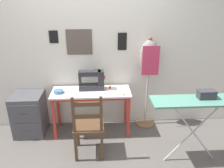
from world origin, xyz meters
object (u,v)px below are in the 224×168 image
(ironing_board, at_px, (198,104))
(filing_cabinet, at_px, (30,114))
(fabric_bowl, at_px, (58,91))
(dress_form, at_px, (149,63))
(storage_box, at_px, (207,94))
(thread_spool_mid_table, at_px, (110,87))
(thread_spool_near_machine, at_px, (107,88))
(scissors, at_px, (125,94))
(wooden_chair, at_px, (89,126))
(sewing_machine, at_px, (93,81))

(ironing_board, bearing_deg, filing_cabinet, 161.06)
(fabric_bowl, xyz_separation_m, dress_form, (1.38, 0.19, 0.35))
(storage_box, bearing_deg, ironing_board, -163.84)
(fabric_bowl, height_order, thread_spool_mid_table, fabric_bowl)
(thread_spool_near_machine, height_order, dress_form, dress_form)
(scissors, distance_m, wooden_chair, 0.71)
(scissors, bearing_deg, dress_form, 37.78)
(wooden_chair, distance_m, storage_box, 1.54)
(sewing_machine, xyz_separation_m, wooden_chair, (-0.06, -0.63, -0.40))
(thread_spool_near_machine, bearing_deg, scissors, -39.01)
(sewing_machine, height_order, dress_form, dress_form)
(scissors, height_order, dress_form, dress_form)
(sewing_machine, height_order, fabric_bowl, sewing_machine)
(sewing_machine, bearing_deg, thread_spool_near_machine, -7.43)
(sewing_machine, height_order, storage_box, sewing_machine)
(fabric_bowl, relative_size, dress_form, 0.10)
(sewing_machine, distance_m, thread_spool_near_machine, 0.25)
(sewing_machine, relative_size, thread_spool_near_machine, 9.38)
(dress_form, bearing_deg, thread_spool_near_machine, -170.34)
(thread_spool_near_machine, distance_m, thread_spool_mid_table, 0.06)
(sewing_machine, distance_m, dress_form, 0.90)
(thread_spool_near_machine, relative_size, wooden_chair, 0.04)
(thread_spool_near_machine, height_order, wooden_chair, wooden_chair)
(thread_spool_mid_table, bearing_deg, filing_cabinet, -178.08)
(thread_spool_near_machine, relative_size, storage_box, 0.20)
(thread_spool_near_machine, height_order, ironing_board, ironing_board)
(sewing_machine, bearing_deg, filing_cabinet, -177.80)
(wooden_chair, bearing_deg, filing_cabinet, 147.99)
(fabric_bowl, bearing_deg, dress_form, 8.07)
(fabric_bowl, height_order, scissors, fabric_bowl)
(storage_box, bearing_deg, dress_form, 120.92)
(scissors, xyz_separation_m, dress_form, (0.40, 0.31, 0.37))
(fabric_bowl, relative_size, thread_spool_near_machine, 3.36)
(sewing_machine, distance_m, fabric_bowl, 0.54)
(scissors, height_order, thread_spool_near_machine, thread_spool_near_machine)
(sewing_machine, relative_size, storage_box, 1.83)
(fabric_bowl, xyz_separation_m, filing_cabinet, (-0.50, 0.07, -0.40))
(wooden_chair, height_order, storage_box, storage_box)
(fabric_bowl, height_order, dress_form, dress_form)
(ironing_board, bearing_deg, wooden_chair, 171.88)
(sewing_machine, distance_m, wooden_chair, 0.75)
(fabric_bowl, distance_m, thread_spool_mid_table, 0.78)
(thread_spool_mid_table, xyz_separation_m, ironing_board, (1.02, -0.83, 0.11))
(fabric_bowl, xyz_separation_m, scissors, (0.97, -0.12, -0.02))
(wooden_chair, relative_size, ironing_board, 0.83)
(wooden_chair, relative_size, dress_form, 0.63)
(filing_cabinet, relative_size, dress_form, 0.44)
(ironing_board, bearing_deg, thread_spool_near_machine, 143.23)
(fabric_bowl, height_order, thread_spool_near_machine, fabric_bowl)
(scissors, bearing_deg, sewing_machine, 153.63)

